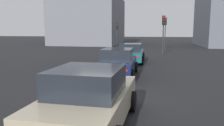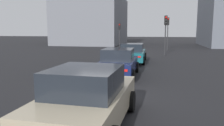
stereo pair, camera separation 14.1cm
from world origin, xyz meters
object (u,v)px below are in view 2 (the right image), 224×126
Objects in this scene: car_beige_third at (87,98)px; car_teal_lead at (133,53)px; traffic_light_near_left at (119,30)px; traffic_light_far_left at (168,27)px; car_navy_second at (119,63)px; traffic_light_near_right at (166,27)px.

car_teal_lead is at bearing 2.53° from car_beige_third.
traffic_light_near_left is 0.86× the size of traffic_light_far_left.
traffic_light_far_left is at bearing -11.88° from car_navy_second.
traffic_light_near_right is at bearing 26.39° from traffic_light_near_left.
traffic_light_near_left is 12.54m from traffic_light_near_right.
car_beige_third is at bearing 179.65° from car_teal_lead.
traffic_light_near_left is at bearing 9.69° from car_beige_third.
traffic_light_far_left reaches higher than car_navy_second.
traffic_light_near_right reaches higher than traffic_light_near_left.
car_navy_second is 6.57m from car_beige_third.
car_teal_lead is 5.63m from car_navy_second.
car_navy_second is 1.21× the size of traffic_light_near_left.
car_teal_lead is at bearing -18.20° from traffic_light_far_left.
traffic_light_far_left reaches higher than car_teal_lead.
traffic_light_near_right is (-10.80, -6.36, 0.28)m from traffic_light_near_left.
car_beige_third is at bearing -15.53° from traffic_light_near_right.
car_navy_second is 21.74m from traffic_light_near_left.
traffic_light_near_right is (10.57, -2.82, 2.08)m from car_navy_second.
car_navy_second is at bearing 177.37° from car_teal_lead.
traffic_light_far_left is (11.13, -3.14, 2.20)m from car_teal_lead.
traffic_light_far_left reaches higher than traffic_light_near_right.
traffic_light_far_left reaches higher than traffic_light_near_left.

